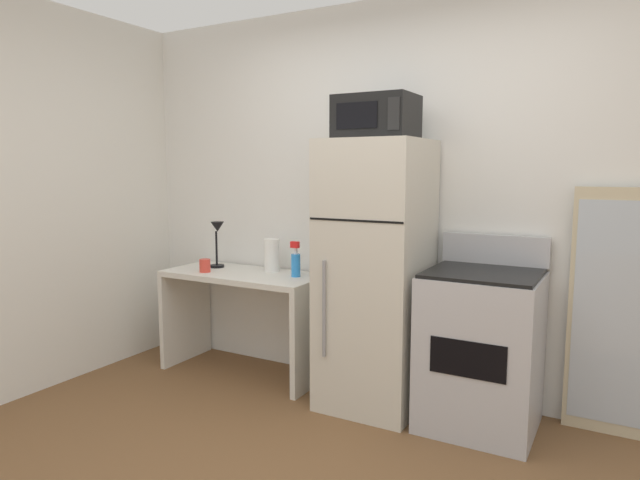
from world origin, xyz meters
name	(u,v)px	position (x,y,z in m)	size (l,w,h in m)	color
wall_back_white	(411,199)	(0.00, 1.70, 1.30)	(5.00, 0.10, 2.60)	white
desk	(245,302)	(-1.14, 1.36, 0.53)	(1.19, 0.53, 0.75)	silver
desk_lamp	(217,237)	(-1.43, 1.42, 0.99)	(0.14, 0.12, 0.35)	black
paper_towel_roll	(272,255)	(-0.98, 1.49, 0.87)	(0.11, 0.11, 0.24)	white
coffee_mug	(205,266)	(-1.40, 1.24, 0.80)	(0.08, 0.08, 0.10)	#D83F33
spray_bottle	(296,263)	(-0.73, 1.41, 0.85)	(0.06, 0.06, 0.25)	#2D8CEA
refrigerator	(376,275)	(-0.09, 1.32, 0.84)	(0.60, 0.64, 1.67)	beige
microwave	(376,117)	(-0.09, 1.30, 1.80)	(0.46, 0.35, 0.26)	black
oven_range	(481,348)	(0.57, 1.33, 0.47)	(0.63, 0.61, 1.10)	#B7B7BC
leaning_mirror	(611,313)	(1.22, 1.59, 0.70)	(0.44, 0.03, 1.40)	#C6B793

